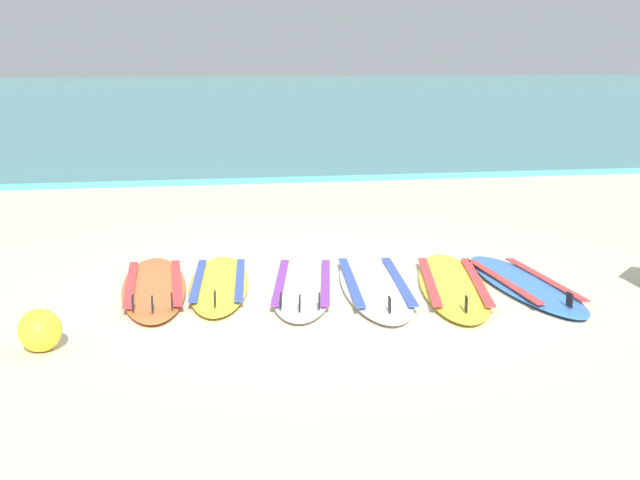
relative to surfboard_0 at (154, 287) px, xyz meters
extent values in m
plane|color=beige|center=(1.36, -0.11, -0.04)|extent=(80.00, 80.00, 0.00)
cube|color=teal|center=(1.36, 35.92, 0.01)|extent=(80.00, 60.00, 0.10)
ellipsoid|color=orange|center=(0.00, 0.00, 0.00)|extent=(0.54, 2.12, 0.07)
cube|color=#D13838|center=(-0.19, 0.00, 0.04)|extent=(0.08, 1.48, 0.01)
cube|color=#D13838|center=(0.19, 0.00, 0.04)|extent=(0.08, 1.48, 0.01)
cube|color=black|center=(-0.01, -0.82, 0.09)|extent=(0.01, 0.09, 0.11)
cube|color=black|center=(-0.15, -0.76, 0.09)|extent=(0.01, 0.09, 0.11)
cube|color=black|center=(0.14, -0.76, 0.09)|extent=(0.01, 0.09, 0.11)
ellipsoid|color=yellow|center=(0.55, 0.01, 0.00)|extent=(0.70, 2.03, 0.07)
cube|color=#334CB2|center=(0.37, 0.03, 0.04)|extent=(0.22, 1.39, 0.01)
cube|color=#334CB2|center=(0.73, -0.01, 0.04)|extent=(0.22, 1.39, 0.01)
cube|color=black|center=(0.47, -0.76, 0.09)|extent=(0.02, 0.09, 0.11)
ellipsoid|color=white|center=(1.25, -0.18, 0.00)|extent=(0.92, 2.18, 0.07)
cube|color=purple|center=(1.06, -0.15, 0.04)|extent=(0.36, 1.47, 0.01)
cube|color=purple|center=(1.43, -0.22, 0.04)|extent=(0.36, 1.47, 0.01)
cube|color=black|center=(1.09, -0.99, 0.09)|extent=(0.03, 0.09, 0.11)
cube|color=black|center=(0.96, -0.91, 0.09)|extent=(0.03, 0.09, 0.11)
cube|color=black|center=(1.24, -0.96, 0.09)|extent=(0.03, 0.09, 0.11)
ellipsoid|color=white|center=(1.85, -0.27, 0.00)|extent=(0.83, 2.32, 0.07)
cube|color=#334CB2|center=(1.65, -0.25, 0.04)|extent=(0.27, 1.59, 0.01)
cube|color=#334CB2|center=(2.05, -0.29, 0.04)|extent=(0.27, 1.59, 0.01)
cube|color=black|center=(1.75, -1.15, 0.09)|extent=(0.02, 0.09, 0.11)
ellipsoid|color=yellow|center=(2.51, -0.39, 0.00)|extent=(1.04, 2.31, 0.07)
cube|color=#D13838|center=(2.31, -0.35, 0.04)|extent=(0.42, 1.55, 0.01)
cube|color=#D13838|center=(2.70, -0.43, 0.04)|extent=(0.42, 1.55, 0.01)
cube|color=black|center=(2.32, -1.24, 0.09)|extent=(0.03, 0.09, 0.11)
ellipsoid|color=#3875CC|center=(3.11, -0.47, 0.00)|extent=(0.57, 2.09, 0.07)
cube|color=#D13838|center=(2.93, -0.47, 0.04)|extent=(0.11, 1.46, 0.01)
cube|color=#D13838|center=(3.30, -0.46, 0.04)|extent=(0.11, 1.46, 0.01)
cube|color=black|center=(3.13, -1.28, 0.09)|extent=(0.01, 0.09, 0.11)
sphere|color=yellow|center=(-0.74, -1.39, 0.11)|extent=(0.29, 0.29, 0.29)
camera|label=1|loc=(0.12, -7.14, 1.93)|focal=48.26mm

